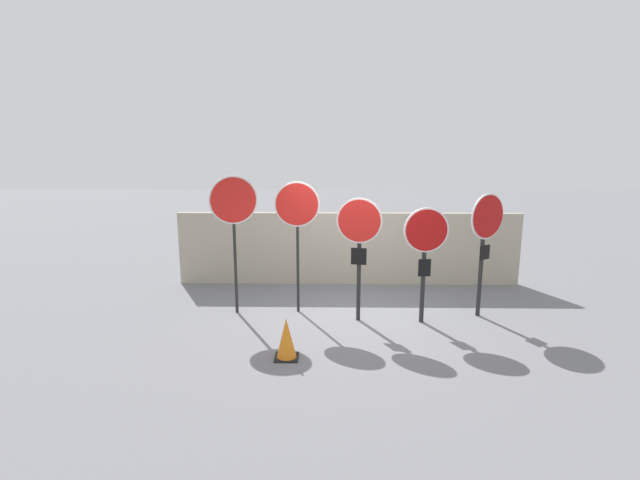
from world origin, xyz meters
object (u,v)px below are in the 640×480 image
stop_sign_0 (234,209)px  traffic_cone_0 (286,338)px  stop_sign_4 (486,231)px  stop_sign_2 (359,234)px  stop_sign_3 (425,244)px  stop_sign_1 (297,213)px

stop_sign_0 → traffic_cone_0: 2.69m
stop_sign_4 → traffic_cone_0: 4.02m
stop_sign_2 → traffic_cone_0: 2.27m
stop_sign_0 → stop_sign_3: (3.33, -0.42, -0.52)m
stop_sign_1 → traffic_cone_0: bearing=-90.3°
stop_sign_4 → stop_sign_3: bearing=163.5°
stop_sign_3 → traffic_cone_0: size_ratio=3.28×
stop_sign_0 → stop_sign_2: size_ratio=1.15×
stop_sign_2 → stop_sign_4: bearing=16.5°
stop_sign_0 → stop_sign_4: (4.44, -0.09, -0.36)m
stop_sign_3 → traffic_cone_0: stop_sign_3 is taller
stop_sign_3 → stop_sign_4: bearing=12.6°
traffic_cone_0 → stop_sign_0: bearing=119.9°
stop_sign_2 → stop_sign_3: bearing=6.1°
stop_sign_2 → stop_sign_3: size_ratio=1.07×
stop_sign_2 → stop_sign_3: 1.13m
stop_sign_2 → stop_sign_4: size_ratio=0.98×
stop_sign_0 → stop_sign_1: bearing=-13.2°
stop_sign_3 → stop_sign_4: size_ratio=0.91×
stop_sign_1 → stop_sign_4: bearing=-1.3°
stop_sign_4 → stop_sign_0: bearing=145.6°
stop_sign_2 → traffic_cone_0: (-1.14, -1.50, -1.26)m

